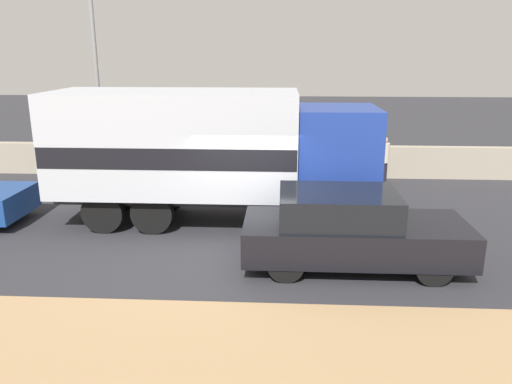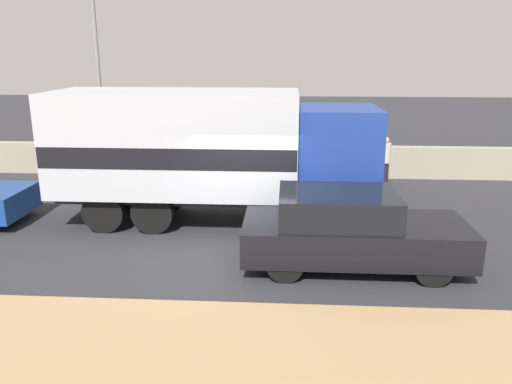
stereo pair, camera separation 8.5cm
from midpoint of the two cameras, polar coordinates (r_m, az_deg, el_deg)
ground_plane at (r=11.25m, az=-0.95°, el=-6.84°), size 80.00×80.00×0.00m
stone_wall_backdrop at (r=17.87m, az=0.84°, el=3.63°), size 60.00×0.35×1.12m
street_lamp at (r=18.25m, az=-17.69°, el=15.84°), size 0.56×0.28×8.00m
box_truck at (r=12.76m, az=-5.53°, el=4.92°), size 8.10×2.57×3.38m
car_hatchback at (r=10.44m, az=10.86°, el=-4.27°), size 4.55×1.89×1.60m
pedestrian at (r=17.11m, az=14.65°, el=3.52°), size 0.35×0.35×1.62m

